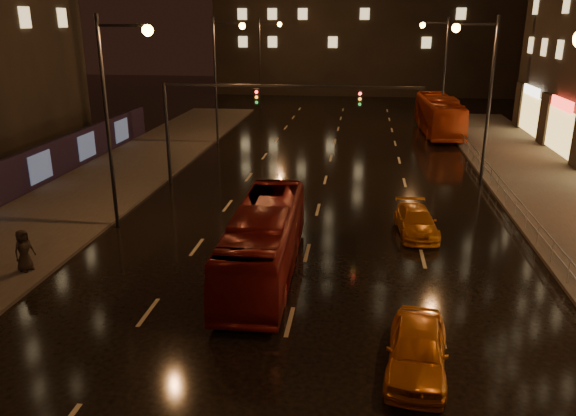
{
  "coord_description": "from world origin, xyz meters",
  "views": [
    {
      "loc": [
        2.13,
        -12.68,
        9.71
      ],
      "look_at": [
        -0.67,
        8.65,
        2.5
      ],
      "focal_mm": 35.0,
      "sensor_mm": 36.0,
      "label": 1
    }
  ],
  "objects": [
    {
      "name": "ground",
      "position": [
        0.0,
        20.0,
        0.0
      ],
      "size": [
        140.0,
        140.0,
        0.0
      ],
      "primitive_type": "plane",
      "color": "black",
      "rests_on": "ground"
    },
    {
      "name": "sidewalk_left",
      "position": [
        -13.5,
        15.0,
        0.07
      ],
      "size": [
        7.0,
        70.0,
        0.15
      ],
      "primitive_type": "cube",
      "color": "#38332D",
      "rests_on": "ground"
    },
    {
      "name": "traffic_signal",
      "position": [
        -5.06,
        20.0,
        4.74
      ],
      "size": [
        15.31,
        0.32,
        6.2
      ],
      "color": "black",
      "rests_on": "ground"
    },
    {
      "name": "railing_right",
      "position": [
        10.2,
        18.0,
        0.9
      ],
      "size": [
        0.05,
        56.0,
        1.0
      ],
      "color": "#99999E",
      "rests_on": "sidewalk_right"
    },
    {
      "name": "bus_red",
      "position": [
        -1.5,
        7.69,
        1.4
      ],
      "size": [
        2.59,
        10.13,
        2.81
      ],
      "primitive_type": "imported",
      "rotation": [
        0.0,
        0.0,
        0.02
      ],
      "color": "#610F0D",
      "rests_on": "ground"
    },
    {
      "name": "bus_curb",
      "position": [
        9.0,
        38.94,
        1.66
      ],
      "size": [
        3.22,
        12.01,
        3.32
      ],
      "primitive_type": "imported",
      "rotation": [
        0.0,
        0.0,
        0.04
      ],
      "color": "#9E300F",
      "rests_on": "ground"
    },
    {
      "name": "taxi_near",
      "position": [
        4.0,
        1.69,
        0.72
      ],
      "size": [
        2.17,
        4.37,
        1.43
      ],
      "primitive_type": "imported",
      "rotation": [
        0.0,
        0.0,
        -0.12
      ],
      "color": "#BE6211",
      "rests_on": "ground"
    },
    {
      "name": "taxi_far",
      "position": [
        4.93,
        13.02,
        0.61
      ],
      "size": [
        2.05,
        4.35,
        1.23
      ],
      "primitive_type": "imported",
      "rotation": [
        0.0,
        0.0,
        0.08
      ],
      "color": "#BB6611",
      "rests_on": "ground"
    },
    {
      "name": "pedestrian_c",
      "position": [
        -11.0,
        6.41,
        1.01
      ],
      "size": [
        0.84,
        0.99,
        1.73
      ],
      "primitive_type": "imported",
      "rotation": [
        0.0,
        0.0,
        1.16
      ],
      "color": "black",
      "rests_on": "sidewalk_left"
    }
  ]
}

